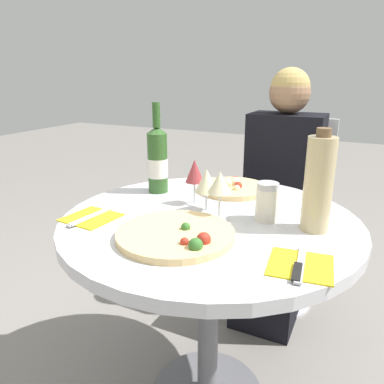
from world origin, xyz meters
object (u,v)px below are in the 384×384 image
pizza_large (177,235)px  chair_behind_diner (283,215)px  tall_carafe (318,184)px  seated_diner (277,210)px  dining_table (209,251)px  wine_bottle (158,160)px

pizza_large → chair_behind_diner: bearing=84.7°
chair_behind_diner → pizza_large: bearing=84.7°
pizza_large → tall_carafe: (0.34, 0.23, 0.13)m
seated_diner → tall_carafe: size_ratio=3.99×
chair_behind_diner → pizza_large: (-0.09, -0.99, 0.28)m
tall_carafe → dining_table: bearing=-172.3°
dining_table → seated_diner: bearing=83.7°
dining_table → wine_bottle: 0.41m
seated_diner → tall_carafe: bearing=111.6°
pizza_large → wine_bottle: 0.45m
pizza_large → wine_bottle: wine_bottle is taller
seated_diner → wine_bottle: seated_diner is taller
dining_table → seated_diner: (0.07, 0.65, -0.07)m
pizza_large → tall_carafe: 0.43m
chair_behind_diner → seated_diner: size_ratio=0.80×
dining_table → chair_behind_diner: chair_behind_diner is taller
seated_diner → tall_carafe: (0.24, -0.61, 0.33)m
wine_bottle → seated_diner: bearing=53.9°
chair_behind_diner → tall_carafe: bearing=107.7°
dining_table → wine_bottle: (-0.29, 0.16, 0.25)m
dining_table → chair_behind_diner: bearing=84.9°
dining_table → tall_carafe: bearing=7.7°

